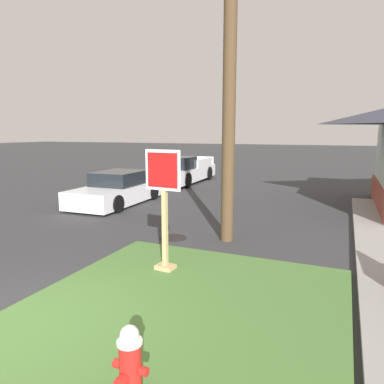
# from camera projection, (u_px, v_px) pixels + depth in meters

# --- Properties ---
(ground_plane) EXTENTS (160.00, 160.00, 0.00)m
(ground_plane) POSITION_uv_depth(u_px,v_px,m) (4.00, 333.00, 4.93)
(ground_plane) COLOR #333335
(grass_corner_patch) EXTENTS (4.88, 5.21, 0.08)m
(grass_corner_patch) POSITION_uv_depth(u_px,v_px,m) (182.00, 308.00, 5.56)
(grass_corner_patch) COLOR #477033
(grass_corner_patch) RESTS_ON ground
(fire_hydrant) EXTENTS (0.38, 0.34, 0.83)m
(fire_hydrant) POSITION_uv_depth(u_px,v_px,m) (130.00, 368.00, 3.49)
(fire_hydrant) COLOR black
(fire_hydrant) RESTS_ON grass_corner_patch
(stop_sign) EXTENTS (0.76, 0.31, 2.35)m
(stop_sign) POSITION_uv_depth(u_px,v_px,m) (164.00, 211.00, 6.84)
(stop_sign) COLOR tan
(stop_sign) RESTS_ON grass_corner_patch
(manhole_cover) EXTENTS (0.70, 0.70, 0.02)m
(manhole_cover) POSITION_uv_depth(u_px,v_px,m) (173.00, 238.00, 9.37)
(manhole_cover) COLOR black
(manhole_cover) RESTS_ON ground
(parked_sedan_white) EXTENTS (2.05, 4.40, 1.25)m
(parked_sedan_white) POSITION_uv_depth(u_px,v_px,m) (118.00, 190.00, 13.84)
(parked_sedan_white) COLOR silver
(parked_sedan_white) RESTS_ON ground
(pickup_truck_white) EXTENTS (2.24, 5.66, 1.48)m
(pickup_truck_white) POSITION_uv_depth(u_px,v_px,m) (182.00, 172.00, 19.57)
(pickup_truck_white) COLOR silver
(pickup_truck_white) RESTS_ON ground
(utility_pole) EXTENTS (1.88, 0.32, 10.65)m
(utility_pole) POSITION_uv_depth(u_px,v_px,m) (231.00, 12.00, 8.29)
(utility_pole) COLOR #4C3823
(utility_pole) RESTS_ON ground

